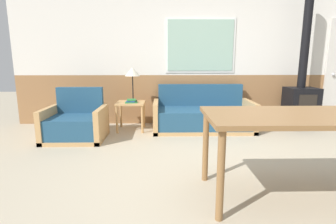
# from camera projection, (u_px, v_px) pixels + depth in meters

# --- Properties ---
(ground_plane) EXTENTS (16.00, 16.00, 0.00)m
(ground_plane) POSITION_uv_depth(u_px,v_px,m) (238.00, 182.00, 2.70)
(ground_plane) COLOR #B2A58C
(wall_back) EXTENTS (7.20, 0.09, 2.70)m
(wall_back) POSITION_uv_depth(u_px,v_px,m) (203.00, 54.00, 5.01)
(wall_back) COLOR #996B42
(wall_back) RESTS_ON ground_plane
(couch) EXTENTS (1.76, 0.84, 0.79)m
(couch) POSITION_uv_depth(u_px,v_px,m) (202.00, 117.00, 4.73)
(couch) COLOR tan
(couch) RESTS_ON ground_plane
(armchair) EXTENTS (0.91, 0.74, 0.80)m
(armchair) POSITION_uv_depth(u_px,v_px,m) (76.00, 124.00, 4.14)
(armchair) COLOR tan
(armchair) RESTS_ON ground_plane
(side_table) EXTENTS (0.49, 0.49, 0.51)m
(side_table) POSITION_uv_depth(u_px,v_px,m) (131.00, 107.00, 4.65)
(side_table) COLOR tan
(side_table) RESTS_ON ground_plane
(table_lamp) EXTENTS (0.27, 0.27, 0.61)m
(table_lamp) POSITION_uv_depth(u_px,v_px,m) (132.00, 73.00, 4.62)
(table_lamp) COLOR black
(table_lamp) RESTS_ON side_table
(book_stack) EXTENTS (0.22, 0.15, 0.07)m
(book_stack) POSITION_uv_depth(u_px,v_px,m) (131.00, 101.00, 4.55)
(book_stack) COLOR #2D7F3D
(book_stack) RESTS_ON side_table
(dining_table) EXTENTS (1.78, 0.82, 0.78)m
(dining_table) POSITION_uv_depth(u_px,v_px,m) (307.00, 123.00, 2.30)
(dining_table) COLOR olive
(dining_table) RESTS_ON ground_plane
(wood_stove) EXTENTS (0.52, 0.46, 2.52)m
(wood_stove) POSITION_uv_depth(u_px,v_px,m) (302.00, 93.00, 4.77)
(wood_stove) COLOR black
(wood_stove) RESTS_ON ground_plane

